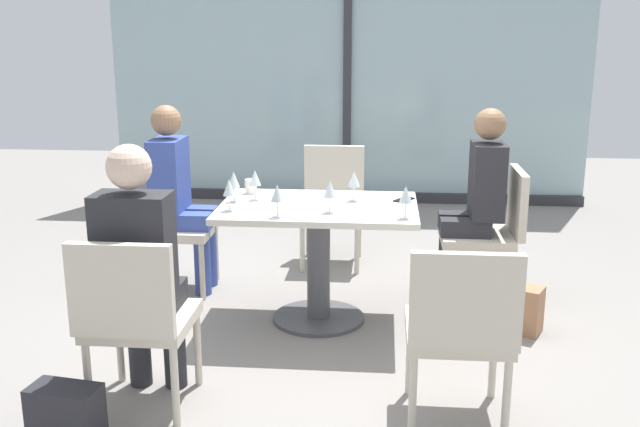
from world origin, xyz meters
name	(u,v)px	position (x,y,z in m)	size (l,w,h in m)	color
ground_plane	(319,319)	(0.00, 0.00, 0.00)	(12.00, 12.00, 0.00)	gray
window_wall_backdrop	(347,82)	(0.00, 3.20, 1.21)	(4.78, 0.10, 2.70)	#9AB7BC
dining_table_main	(319,238)	(0.00, 0.00, 0.52)	(1.17, 0.80, 0.73)	silver
chair_far_left	(164,219)	(-1.09, 0.46, 0.50)	(0.50, 0.46, 0.87)	beige
chair_far_right	(492,226)	(1.09, 0.46, 0.50)	(0.50, 0.46, 0.87)	beige
chair_front_left	(135,313)	(-0.73, -1.18, 0.50)	(0.46, 0.50, 0.87)	beige
chair_front_right	(460,325)	(0.73, -1.18, 0.50)	(0.46, 0.50, 0.87)	beige
chair_near_window	(333,198)	(0.00, 1.18, 0.50)	(0.46, 0.51, 0.87)	beige
person_far_left	(178,189)	(-0.98, 0.46, 0.70)	(0.39, 0.34, 1.26)	#384C9E
person_far_right	(477,195)	(0.98, 0.46, 0.70)	(0.39, 0.34, 1.26)	#28282D
person_front_left	(140,263)	(-0.73, -1.07, 0.70)	(0.34, 0.39, 1.26)	#28282D
wine_glass_0	(406,195)	(0.50, -0.28, 0.86)	(0.07, 0.07, 0.18)	silver
wine_glass_1	(277,194)	(-0.20, -0.31, 0.86)	(0.07, 0.07, 0.18)	silver
wine_glass_2	(330,190)	(0.08, -0.18, 0.86)	(0.07, 0.07, 0.18)	silver
wine_glass_3	(255,178)	(-0.39, 0.09, 0.86)	(0.07, 0.07, 0.18)	silver
wine_glass_4	(354,180)	(0.20, 0.11, 0.86)	(0.07, 0.07, 0.18)	silver
wine_glass_5	(234,180)	(-0.51, 0.03, 0.86)	(0.07, 0.07, 0.18)	silver
wine_glass_6	(229,188)	(-0.49, -0.19, 0.86)	(0.07, 0.07, 0.18)	silver
coffee_cup	(251,186)	(-0.45, 0.26, 0.78)	(0.08, 0.08, 0.09)	white
cell_phone_on_table	(404,200)	(0.51, 0.16, 0.73)	(0.07, 0.14, 0.01)	black
handbag_0	(147,286)	(-1.11, 0.11, 0.14)	(0.30, 0.16, 0.28)	beige
handbag_1	(516,308)	(1.18, -0.05, 0.14)	(0.30, 0.16, 0.28)	#A3704C
handbag_2	(66,417)	(-0.95, -1.49, 0.14)	(0.30, 0.16, 0.28)	#232328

